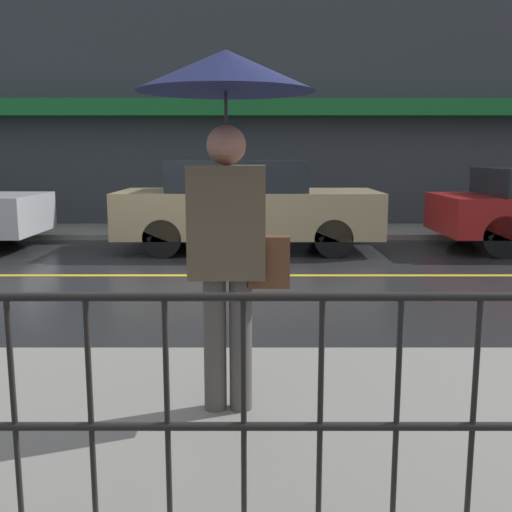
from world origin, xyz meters
name	(u,v)px	position (x,y,z in m)	size (l,w,h in m)	color
ground_plane	(163,276)	(0.00, 0.00, 0.00)	(80.00, 80.00, 0.00)	#262628
sidewalk_near	(40,426)	(0.00, -4.67, 0.05)	(28.00, 2.57, 0.10)	gray
sidewalk_far	(195,231)	(0.00, 4.33, 0.05)	(28.00, 1.89, 0.10)	gray
lane_marking	(163,275)	(0.00, 0.00, 0.00)	(25.20, 0.12, 0.01)	gold
building_storefront	(198,99)	(0.00, 5.40, 2.82)	(28.00, 0.85, 5.67)	#383D42
pedestrian	(228,136)	(1.12, -4.54, 1.73)	(1.00, 1.00, 2.09)	#4C4742
car_tan	(247,205)	(1.11, 2.25, 0.77)	(4.38, 1.80, 1.52)	tan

